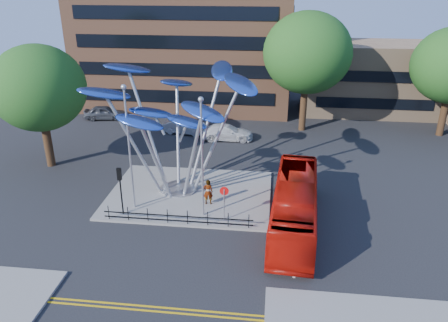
# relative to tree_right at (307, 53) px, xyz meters

# --- Properties ---
(ground) EXTENTS (120.00, 120.00, 0.00)m
(ground) POSITION_rel_tree_right_xyz_m (-8.00, -22.00, -8.04)
(ground) COLOR black
(ground) RESTS_ON ground
(traffic_island) EXTENTS (12.00, 9.00, 0.15)m
(traffic_island) POSITION_rel_tree_right_xyz_m (-9.00, -16.00, -7.96)
(traffic_island) COLOR slate
(traffic_island) RESTS_ON ground
(double_yellow_near) EXTENTS (40.00, 0.12, 0.01)m
(double_yellow_near) POSITION_rel_tree_right_xyz_m (-8.00, -28.00, -8.03)
(double_yellow_near) COLOR gold
(double_yellow_near) RESTS_ON ground
(double_yellow_far) EXTENTS (40.00, 0.12, 0.01)m
(double_yellow_far) POSITION_rel_tree_right_xyz_m (-8.00, -28.30, -8.03)
(double_yellow_far) COLOR gold
(double_yellow_far) RESTS_ON ground
(low_building_near) EXTENTS (15.00, 8.00, 8.00)m
(low_building_near) POSITION_rel_tree_right_xyz_m (8.00, 8.00, -4.04)
(low_building_near) COLOR tan
(low_building_near) RESTS_ON ground
(tree_right) EXTENTS (8.80, 8.80, 12.11)m
(tree_right) POSITION_rel_tree_right_xyz_m (0.00, 0.00, 0.00)
(tree_right) COLOR black
(tree_right) RESTS_ON ground
(tree_left) EXTENTS (7.60, 7.60, 10.32)m
(tree_left) POSITION_rel_tree_right_xyz_m (-22.00, -12.00, -1.24)
(tree_left) COLOR black
(tree_left) RESTS_ON ground
(leaf_sculpture) EXTENTS (12.72, 9.54, 9.51)m
(leaf_sculpture) POSITION_rel_tree_right_xyz_m (-10.07, -15.32, -1.16)
(leaf_sculpture) COLOR #9EA0A5
(leaf_sculpture) RESTS_ON traffic_island
(street_lamp_left) EXTENTS (0.36, 0.36, 8.80)m
(street_lamp_left) POSITION_rel_tree_right_xyz_m (-12.50, -18.50, -2.68)
(street_lamp_left) COLOR #9EA0A5
(street_lamp_left) RESTS_ON traffic_island
(street_lamp_right) EXTENTS (0.36, 0.36, 8.30)m
(street_lamp_right) POSITION_rel_tree_right_xyz_m (-7.50, -19.00, -2.94)
(street_lamp_right) COLOR #9EA0A5
(street_lamp_right) RESTS_ON traffic_island
(traffic_light_island) EXTENTS (0.28, 0.18, 3.42)m
(traffic_light_island) POSITION_rel_tree_right_xyz_m (-13.00, -19.50, -5.42)
(traffic_light_island) COLOR black
(traffic_light_island) RESTS_ON traffic_island
(no_entry_sign_island) EXTENTS (0.60, 0.10, 2.45)m
(no_entry_sign_island) POSITION_rel_tree_right_xyz_m (-6.00, -19.48, -6.22)
(no_entry_sign_island) COLOR #9EA0A5
(no_entry_sign_island) RESTS_ON traffic_island
(pedestrian_railing_front) EXTENTS (10.00, 0.06, 1.00)m
(pedestrian_railing_front) POSITION_rel_tree_right_xyz_m (-9.00, -20.30, -7.48)
(pedestrian_railing_front) COLOR black
(pedestrian_railing_front) RESTS_ON traffic_island
(red_bus) EXTENTS (3.47, 11.50, 3.16)m
(red_bus) POSITION_rel_tree_right_xyz_m (-1.40, -19.55, -6.46)
(red_bus) COLOR #B01008
(red_bus) RESTS_ON ground
(pedestrian) EXTENTS (0.75, 0.55, 1.90)m
(pedestrian) POSITION_rel_tree_right_xyz_m (-7.40, -17.44, -6.94)
(pedestrian) COLOR gray
(pedestrian) RESTS_ON traffic_island
(parked_car_left) EXTENTS (4.80, 2.50, 1.56)m
(parked_car_left) POSITION_rel_tree_right_xyz_m (-22.09, 1.00, -7.26)
(parked_car_left) COLOR #46484E
(parked_car_left) RESTS_ON ground
(parked_car_mid) EXTENTS (4.71, 2.22, 1.49)m
(parked_car_mid) POSITION_rel_tree_right_xyz_m (-12.10, -2.66, -7.29)
(parked_car_mid) COLOR #A5A6AC
(parked_car_mid) RESTS_ON ground
(parked_car_right) EXTENTS (5.33, 2.41, 1.52)m
(parked_car_right) POSITION_rel_tree_right_xyz_m (-7.60, -3.88, -7.28)
(parked_car_right) COLOR silver
(parked_car_right) RESTS_ON ground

